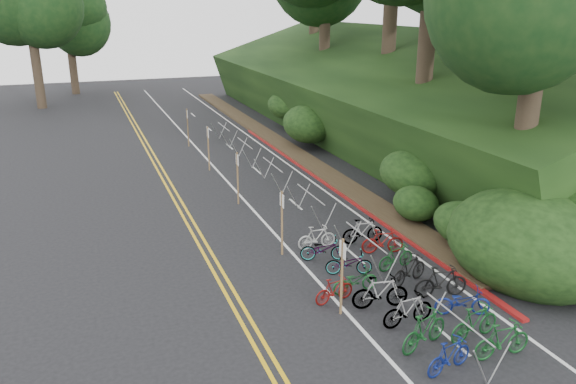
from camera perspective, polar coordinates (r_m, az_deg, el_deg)
The scene contains 10 objects.
ground at distance 16.87m, azimuth 3.40°, elevation -13.35°, with size 120.00×120.00×0.00m, color black.
road_markings at distance 25.65m, azimuth -4.44°, elevation -1.83°, with size 7.47×80.00×0.01m.
red_curb at distance 29.00m, azimuth 4.14°, elevation 0.71°, with size 0.25×28.00×0.10m, color maroon.
embankment at distance 37.77m, azimuth 9.89°, elevation 8.60°, with size 14.30×48.14×9.11m.
bike_rack_front at distance 15.78m, azimuth 16.83°, elevation -13.09°, with size 1.13×2.84×1.16m.
bike_racks_rest at distance 28.69m, azimuth -1.57°, elevation 2.23°, with size 1.14×23.00×1.17m.
signpost_near at distance 16.80m, azimuth 5.50°, elevation -8.06°, with size 0.08×0.40×2.46m.
signposts_rest at distance 28.81m, azimuth -6.76°, elevation 3.37°, with size 0.08×18.40×2.50m.
bike_front at distance 17.86m, azimuth 4.72°, elevation -9.88°, with size 1.42×0.40×0.85m, color maroon.
bike_valet at distance 18.46m, azimuth 11.24°, elevation -8.97°, with size 3.49×9.79×1.09m.
Camera 1 is at (-5.94, -13.05, 8.91)m, focal length 35.00 mm.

